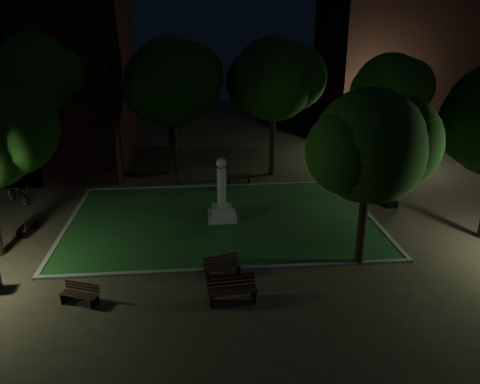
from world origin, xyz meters
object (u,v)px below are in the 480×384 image
(bench_near_right, at_px, (232,290))
(bench_west_near, at_px, (80,294))
(bench_near_left, at_px, (222,267))
(bench_left_side, at_px, (28,226))
(bench_far_side, at_px, (239,179))
(bicycle, at_px, (18,194))
(bench_right_side, at_px, (387,197))
(monument, at_px, (222,203))

(bench_near_right, relative_size, bench_west_near, 1.25)
(bench_near_right, bearing_deg, bench_near_left, 92.08)
(bench_west_near, xyz_separation_m, bench_left_side, (-3.84, 6.28, 0.00))
(bench_near_left, height_order, bench_near_right, bench_near_right)
(bench_far_side, bearing_deg, bench_west_near, 60.30)
(bench_near_left, height_order, bench_west_near, bench_near_left)
(bench_near_left, height_order, bench_far_side, bench_far_side)
(bench_west_near, height_order, bench_far_side, bench_far_side)
(bench_near_left, xyz_separation_m, bicycle, (-10.77, 8.84, 0.14))
(bench_near_right, bearing_deg, bench_west_near, 170.43)
(bench_near_left, distance_m, bench_right_side, 11.71)
(bench_near_left, height_order, bench_left_side, bench_near_left)
(bench_far_side, distance_m, bicycle, 12.59)
(bench_near_left, relative_size, bench_near_right, 0.84)
(bench_west_near, relative_size, bench_left_side, 1.04)
(bench_near_left, relative_size, bench_west_near, 1.04)
(monument, distance_m, bench_left_side, 9.33)
(bench_right_side, height_order, bicycle, bicycle)
(bench_near_left, distance_m, bicycle, 13.94)
(bench_far_side, bearing_deg, bench_right_side, 152.38)
(bench_near_left, xyz_separation_m, bench_left_side, (-8.98, 4.77, -0.02))
(bench_near_left, bearing_deg, monument, 71.46)
(bench_near_right, xyz_separation_m, bicycle, (-11.03, 10.72, 0.06))
(monument, height_order, bench_right_side, monument)
(bench_near_left, xyz_separation_m, bench_right_side, (9.50, 6.85, 0.04))
(bench_west_near, xyz_separation_m, bench_far_side, (6.80, 12.32, 0.02))
(bench_near_left, bearing_deg, bench_right_side, 20.50)
(bench_left_side, bearing_deg, monument, 96.88)
(bench_near_right, height_order, bench_right_side, bench_near_right)
(bench_left_side, bearing_deg, bench_far_side, 122.43)
(bench_near_left, xyz_separation_m, bench_near_right, (0.26, -1.88, 0.08))
(bench_left_side, xyz_separation_m, bench_right_side, (18.48, 2.08, 0.06))
(bench_right_side, bearing_deg, bench_near_right, 132.69)
(bench_near_left, height_order, bicycle, bicycle)
(bench_west_near, bearing_deg, bench_left_side, 142.19)
(bench_right_side, height_order, bench_far_side, bench_right_side)
(bench_left_side, bearing_deg, bench_west_near, 34.24)
(bench_near_right, distance_m, bench_right_side, 12.72)
(monument, distance_m, bench_right_side, 9.32)
(bench_near_left, bearing_deg, bicycle, 125.34)
(bench_west_near, relative_size, bench_far_side, 1.00)
(bench_left_side, height_order, bicycle, bicycle)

